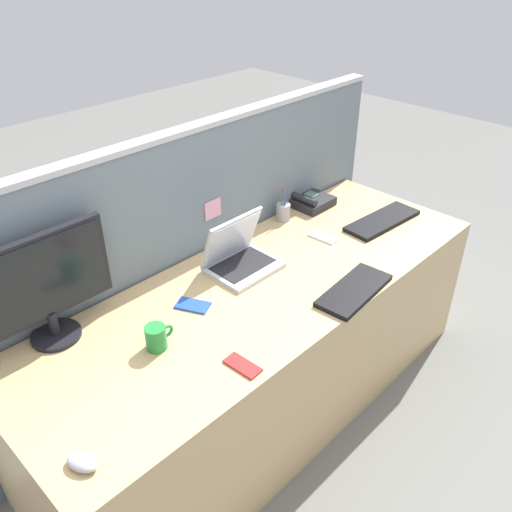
{
  "coord_description": "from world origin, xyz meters",
  "views": [
    {
      "loc": [
        -1.35,
        -1.27,
        2.03
      ],
      "look_at": [
        0.0,
        0.05,
        0.84
      ],
      "focal_mm": 37.36,
      "sensor_mm": 36.0,
      "label": 1
    }
  ],
  "objects": [
    {
      "name": "laptop",
      "position": [
        0.02,
        0.18,
        0.78
      ],
      "size": [
        0.3,
        0.24,
        0.24
      ],
      "color": "silver",
      "rests_on": "desk"
    },
    {
      "name": "desktop_monitor",
      "position": [
        -0.78,
        0.33,
        0.95
      ],
      "size": [
        0.51,
        0.18,
        0.42
      ],
      "color": "black",
      "rests_on": "desk"
    },
    {
      "name": "desk",
      "position": [
        0.0,
        0.0,
        0.36
      ],
      "size": [
        2.25,
        0.78,
        0.72
      ],
      "primitive_type": "cube",
      "color": "tan",
      "rests_on": "ground_plane"
    },
    {
      "name": "cell_phone_blue_case",
      "position": [
        -0.31,
        0.1,
        0.72
      ],
      "size": [
        0.13,
        0.15,
        0.01
      ],
      "primitive_type": "cube",
      "rotation": [
        0.0,
        0.0,
        0.45
      ],
      "color": "blue",
      "rests_on": "desk"
    },
    {
      "name": "cubicle_divider",
      "position": [
        -0.0,
        0.43,
        0.66
      ],
      "size": [
        2.4,
        0.07,
        1.31
      ],
      "color": "slate",
      "rests_on": "ground_plane"
    },
    {
      "name": "pen_cup",
      "position": [
        0.49,
        0.33,
        0.76
      ],
      "size": [
        0.07,
        0.07,
        0.17
      ],
      "color": "#99999E",
      "rests_on": "desk"
    },
    {
      "name": "computer_mouse_right_hand",
      "position": [
        -1.01,
        -0.24,
        0.73
      ],
      "size": [
        0.09,
        0.12,
        0.03
      ],
      "primitive_type": "ellipsoid",
      "rotation": [
        0.0,
        0.0,
        0.38
      ],
      "color": "#B2B5BC",
      "rests_on": "desk"
    },
    {
      "name": "ground_plane",
      "position": [
        0.0,
        0.0,
        0.0
      ],
      "size": [
        10.0,
        10.0,
        0.0
      ],
      "primitive_type": "plane",
      "color": "slate"
    },
    {
      "name": "desk_phone",
      "position": [
        0.71,
        0.33,
        0.74
      ],
      "size": [
        0.21,
        0.19,
        0.08
      ],
      "color": "#232328",
      "rests_on": "desk"
    },
    {
      "name": "cell_phone_white_slab",
      "position": [
        0.48,
        0.06,
        0.72
      ],
      "size": [
        0.07,
        0.15,
        0.01
      ],
      "primitive_type": "cube",
      "rotation": [
        0.0,
        0.0,
        0.07
      ],
      "color": "silver",
      "rests_on": "desk"
    },
    {
      "name": "coffee_mug",
      "position": [
        -0.56,
        0.01,
        0.76
      ],
      "size": [
        0.11,
        0.08,
        0.09
      ],
      "color": "#238438",
      "rests_on": "desk"
    },
    {
      "name": "keyboard_main",
      "position": [
        0.82,
        -0.06,
        0.73
      ],
      "size": [
        0.45,
        0.19,
        0.02
      ],
      "primitive_type": "cube",
      "rotation": [
        0.0,
        0.0,
        -0.07
      ],
      "color": "black",
      "rests_on": "desk"
    },
    {
      "name": "cell_phone_red_case",
      "position": [
        -0.41,
        -0.29,
        0.72
      ],
      "size": [
        0.07,
        0.14,
        0.01
      ],
      "primitive_type": "cube",
      "rotation": [
        0.0,
        0.0,
        0.06
      ],
      "color": "#B22323",
      "rests_on": "desk"
    },
    {
      "name": "keyboard_spare",
      "position": [
        0.22,
        -0.31,
        0.73
      ],
      "size": [
        0.39,
        0.19,
        0.02
      ],
      "primitive_type": "cube",
      "rotation": [
        0.0,
        0.0,
        0.09
      ],
      "color": "black",
      "rests_on": "desk"
    }
  ]
}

